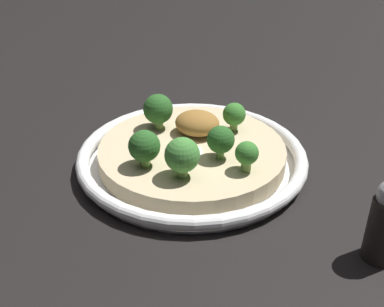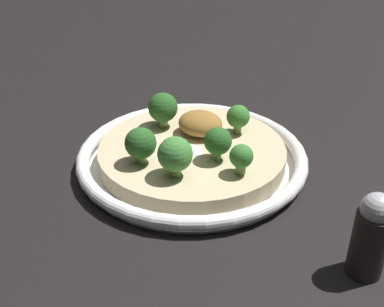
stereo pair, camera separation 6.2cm
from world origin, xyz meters
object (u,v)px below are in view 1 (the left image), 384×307
Objects in this scene: risotto_bowl at (192,156)px; broccoli_left at (221,140)px; broccoli_back_left at (247,154)px; broccoli_front at (234,115)px; broccoli_back_right at (144,147)px; broccoli_back at (182,156)px; broccoli_front_right at (158,110)px.

risotto_bowl is 6.98× the size of broccoli_left.
broccoli_back_left is 0.10m from broccoli_front.
broccoli_back_right is 0.94× the size of broccoli_back.
risotto_bowl is 0.08m from broccoli_front.
broccoli_back_right is 0.09m from broccoli_left.
risotto_bowl is at bearing -77.45° from broccoli_back.
broccoli_front_right is at bearing -52.57° from broccoli_back.
broccoli_back is at bearing 102.55° from risotto_bowl.
broccoli_back_right is 0.10m from broccoli_front_right.
broccoli_left is 1.14× the size of broccoli_back_left.
broccoli_front reaches higher than risotto_bowl.
broccoli_back_right is 0.94× the size of broccoli_front_right.
broccoli_back_right is at bearing 61.25° from risotto_bowl.
risotto_bowl is at bearing -18.30° from broccoli_left.
broccoli_left is (-0.04, 0.01, 0.04)m from risotto_bowl.
broccoli_back_right is at bearing 60.23° from broccoli_front.
broccoli_back_left is at bearing -148.63° from broccoli_back.
broccoli_back reaches higher than broccoli_back_left.
broccoli_back_right reaches higher than risotto_bowl.
broccoli_front is (-0.07, -0.12, -0.00)m from broccoli_back_right.
broccoli_front_right reaches higher than risotto_bowl.
broccoli_back and broccoli_front_right have the same top height.
broccoli_back_right is 0.05m from broccoli_back.
broccoli_back is 0.08m from broccoli_back_left.
broccoli_front_right is at bearing -23.32° from broccoli_back_left.
broccoli_left is 0.88× the size of broccoli_front_right.
broccoli_back is (-0.02, 0.07, 0.04)m from risotto_bowl.
broccoli_front_right is 0.15m from broccoli_back_left.
risotto_bowl is 0.08m from broccoli_back_right.
broccoli_back is at bearing 127.43° from broccoli_front_right.
risotto_bowl is 0.08m from broccoli_front_right.
broccoli_left reaches higher than broccoli_back_left.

